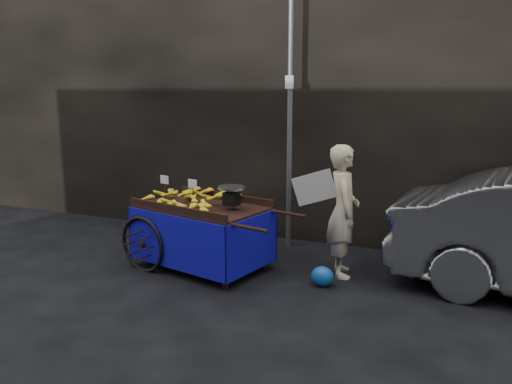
% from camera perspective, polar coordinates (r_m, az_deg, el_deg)
% --- Properties ---
extents(ground, '(80.00, 80.00, 0.00)m').
position_cam_1_polar(ground, '(6.54, -2.54, -8.94)').
color(ground, black).
rests_on(ground, ground).
extents(building_wall, '(13.50, 2.00, 5.00)m').
position_cam_1_polar(building_wall, '(8.44, 7.46, 12.90)').
color(building_wall, black).
rests_on(building_wall, ground).
extents(street_pole, '(0.12, 0.10, 4.00)m').
position_cam_1_polar(street_pole, '(7.23, 3.91, 9.30)').
color(street_pole, slate).
rests_on(street_pole, ground).
extents(banana_cart, '(2.39, 1.47, 1.21)m').
position_cam_1_polar(banana_cart, '(6.50, -6.54, -2.23)').
color(banana_cart, black).
rests_on(banana_cart, ground).
extents(vendor, '(0.93, 0.70, 1.65)m').
position_cam_1_polar(vendor, '(6.25, 9.90, -2.14)').
color(vendor, beige).
rests_on(vendor, ground).
extents(plastic_bag, '(0.27, 0.22, 0.24)m').
position_cam_1_polar(plastic_bag, '(6.05, 7.59, -9.54)').
color(plastic_bag, '#1654A9').
rests_on(plastic_bag, ground).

